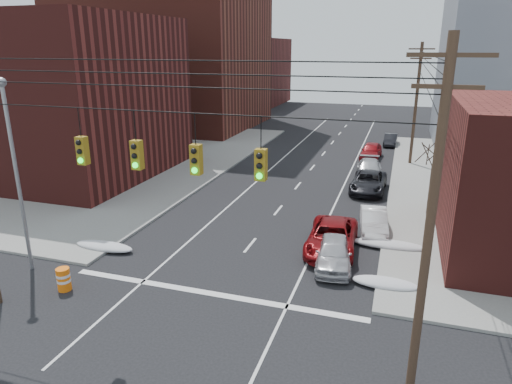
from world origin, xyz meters
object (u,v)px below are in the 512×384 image
Objects in this scene: red_pickup at (332,237)px; lot_car_a at (137,159)px; parked_car_b at (374,221)px; lot_car_d at (151,148)px; parked_car_e at (371,151)px; lot_car_c at (115,160)px; construction_barrel at (64,279)px; parked_car_a at (334,252)px; lot_car_b at (123,162)px; parked_car_c at (369,182)px; parked_car_f at (390,140)px; parked_car_d at (369,169)px.

red_pickup is 23.30m from lot_car_a.
lot_car_d is at bearing 142.55° from parked_car_b.
parked_car_e is 1.14× the size of lot_car_a.
lot_car_c is at bearing 154.06° from parked_car_b.
parked_car_b is 3.92× the size of construction_barrel.
parked_car_a is 24.40m from lot_car_b.
lot_car_d is (-21.17, -5.96, 0.14)m from parked_car_e.
red_pickup reaches higher than parked_car_c.
parked_car_b is at bearing -104.01° from lot_car_b.
parked_car_a is (0.38, -1.81, -0.02)m from red_pickup.
lot_car_a is at bearing -149.60° from parked_car_e.
lot_car_d is at bearing 167.88° from parked_car_c.
lot_car_a is 0.89× the size of lot_car_c.
parked_car_a is 28.10m from lot_car_d.
lot_car_d is at bearing 111.82° from construction_barrel.
parked_car_f is (0.00, 26.36, -0.06)m from parked_car_b.
lot_car_a is at bearing -175.89° from parked_car_d.
red_pickup is 1.17× the size of lot_car_b.
lot_car_d is (-20.79, 16.68, 0.14)m from red_pickup.
lot_car_d is at bearing 9.60° from lot_car_b.
parked_car_b is 1.09× the size of parked_car_f.
parked_car_c reaches higher than construction_barrel.
construction_barrel is at bearing -148.48° from lot_car_b.
lot_car_a is 22.17m from construction_barrel.
construction_barrel is at bearing -158.51° from parked_car_a.
parked_car_a is at bearing -91.47° from parked_car_c.
lot_car_b is 21.24m from construction_barrel.
parked_car_f is 0.82× the size of lot_car_b.
parked_car_e reaches higher than parked_car_f.
parked_car_c is at bearing -91.02° from parked_car_d.
lot_car_a is at bearing -57.41° from lot_car_c.
parked_car_e is 7.20m from parked_car_f.
lot_car_d is at bearing 131.78° from parked_car_a.
red_pickup is 1.23× the size of lot_car_c.
lot_car_a reaches higher than parked_car_b.
lot_car_b is (-20.73, -11.58, 0.03)m from parked_car_e.
parked_car_e is 4.19× the size of construction_barrel.
lot_car_d is at bearing -160.91° from parked_car_e.
parked_car_d reaches higher than parked_car_b.
parked_car_c is 1.14× the size of lot_car_b.
red_pickup reaches higher than lot_car_a.
red_pickup is 1.10× the size of parked_car_d.
red_pickup is at bearing -93.78° from parked_car_c.
parked_car_f is at bearing -34.91° from lot_car_a.
parked_car_e reaches higher than parked_car_d.
red_pickup is 24.15m from lot_car_c.
parked_car_d is 4.64× the size of construction_barrel.
parked_car_c is 1.39× the size of parked_car_f.
parked_car_c is at bearing 82.35° from red_pickup.
parked_car_a is 1.13× the size of parked_car_f.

